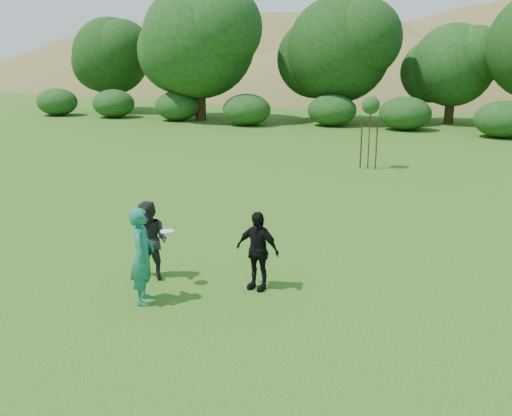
{
  "coord_description": "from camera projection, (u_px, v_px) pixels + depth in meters",
  "views": [
    {
      "loc": [
        4.3,
        -8.51,
        4.44
      ],
      "look_at": [
        0.0,
        3.0,
        1.1
      ],
      "focal_mm": 40.0,
      "sensor_mm": 36.0,
      "label": 1
    }
  ],
  "objects": [
    {
      "name": "ground",
      "position": [
        198.0,
        307.0,
        10.31
      ],
      "size": [
        120.0,
        120.0,
        0.0
      ],
      "primitive_type": "plane",
      "color": "#19470C",
      "rests_on": "ground"
    },
    {
      "name": "player_teal",
      "position": [
        142.0,
        256.0,
        10.31
      ],
      "size": [
        0.65,
        0.77,
        1.8
      ],
      "primitive_type": "imported",
      "rotation": [
        0.0,
        0.0,
        1.97
      ],
      "color": "#19725A",
      "rests_on": "ground"
    },
    {
      "name": "player_grey",
      "position": [
        150.0,
        241.0,
        11.42
      ],
      "size": [
        0.79,
        0.61,
        1.62
      ],
      "primitive_type": "imported",
      "rotation": [
        0.0,
        0.0,
        0.0
      ],
      "color": "#242426",
      "rests_on": "ground"
    },
    {
      "name": "player_black",
      "position": [
        257.0,
        250.0,
        10.95
      ],
      "size": [
        0.96,
        0.52,
        1.56
      ],
      "primitive_type": "imported",
      "rotation": [
        0.0,
        0.0,
        -0.16
      ],
      "color": "black",
      "rests_on": "ground"
    },
    {
      "name": "sapling",
      "position": [
        371.0,
        107.0,
        22.06
      ],
      "size": [
        0.7,
        0.7,
        2.85
      ],
      "color": "#3B2517",
      "rests_on": "ground"
    },
    {
      "name": "hillside",
      "position": [
        424.0,
        181.0,
        75.52
      ],
      "size": [
        150.0,
        72.0,
        52.0
      ],
      "color": "olive",
      "rests_on": "ground"
    },
    {
      "name": "frisbee",
      "position": [
        167.0,
        231.0,
        10.97
      ],
      "size": [
        0.27,
        0.27,
        0.03
      ],
      "color": "white",
      "rests_on": "ground"
    },
    {
      "name": "tree_row",
      "position": [
        458.0,
        46.0,
        33.87
      ],
      "size": [
        53.92,
        10.38,
        9.62
      ],
      "color": "#3A2616",
      "rests_on": "ground"
    }
  ]
}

